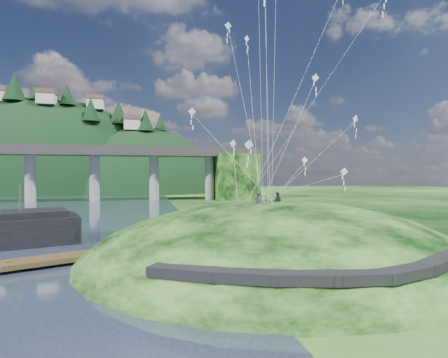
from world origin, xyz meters
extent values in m
plane|color=black|center=(0.00, 0.00, 0.00)|extent=(320.00, 320.00, 0.00)
ellipsoid|color=black|center=(8.00, 2.00, -1.50)|extent=(36.00, 32.00, 13.00)
cube|color=black|center=(-1.50, -8.00, 2.03)|extent=(4.32, 3.62, 0.71)
cube|color=black|center=(1.50, -9.65, 2.09)|extent=(4.10, 2.97, 0.61)
cube|color=black|center=(4.50, -10.65, 2.08)|extent=(3.85, 2.37, 0.62)
cube|color=black|center=(7.50, -11.10, 2.04)|extent=(3.62, 1.83, 0.66)
cube|color=black|center=(10.50, -10.90, 2.05)|extent=(3.82, 2.27, 0.68)
cube|color=black|center=(13.50, -9.95, 2.14)|extent=(4.11, 2.97, 0.71)
cylinder|color=gray|center=(-32.00, 70.00, 6.50)|extent=(2.60, 2.60, 13.00)
cylinder|color=gray|center=(-16.50, 70.00, 6.50)|extent=(2.60, 2.60, 13.00)
cylinder|color=gray|center=(-1.00, 70.00, 6.50)|extent=(2.60, 2.60, 13.00)
cylinder|color=gray|center=(14.50, 70.00, 6.50)|extent=(2.60, 2.60, 13.00)
cube|color=black|center=(22.00, 70.00, 6.50)|extent=(12.00, 11.00, 13.00)
ellipsoid|color=black|center=(-40.00, 126.00, -6.00)|extent=(96.00, 68.00, 88.00)
ellipsoid|color=black|center=(-5.00, 118.00, -10.00)|extent=(76.00, 56.00, 72.00)
cone|color=black|center=(-49.87, 114.63, 39.23)|extent=(8.01, 8.01, 10.54)
cone|color=black|center=(-42.87, 114.06, 37.88)|extent=(4.97, 4.97, 6.54)
cone|color=black|center=(-31.40, 112.04, 36.68)|extent=(5.83, 5.83, 7.67)
cone|color=black|center=(-22.45, 107.08, 30.58)|extent=(6.47, 6.47, 8.51)
cone|color=black|center=(-13.22, 113.99, 31.23)|extent=(7.13, 7.13, 9.38)
cone|color=black|center=(-3.12, 109.03, 27.87)|extent=(6.56, 6.56, 8.63)
cone|color=black|center=(2.77, 114.63, 27.68)|extent=(4.88, 4.88, 6.42)
cube|color=beige|center=(-55.00, 118.00, 35.99)|extent=(6.00, 5.00, 4.00)
cube|color=brown|center=(-55.00, 118.00, 38.69)|extent=(6.40, 5.40, 1.60)
cube|color=beige|center=(-38.00, 110.00, 34.28)|extent=(6.00, 5.00, 4.00)
cube|color=brown|center=(-38.00, 110.00, 36.98)|extent=(6.40, 5.40, 1.60)
cube|color=beige|center=(-22.00, 116.00, 34.18)|extent=(6.00, 5.00, 4.00)
cube|color=brown|center=(-22.00, 116.00, 36.88)|extent=(6.40, 5.40, 1.60)
cube|color=beige|center=(-8.00, 110.00, 25.88)|extent=(6.00, 5.00, 4.00)
cube|color=brown|center=(-8.00, 110.00, 28.58)|extent=(6.40, 5.40, 1.60)
cube|color=black|center=(-15.47, 13.50, 3.24)|extent=(8.07, 7.34, 0.67)
cylinder|color=#2D2B2B|center=(-16.54, 13.17, 4.70)|extent=(0.27, 0.27, 3.35)
cube|color=#382C17|center=(-7.67, 4.65, 0.51)|extent=(15.73, 8.27, 0.40)
cylinder|color=#382C17|center=(-14.01, 2.10, 0.23)|extent=(0.34, 0.34, 1.14)
cylinder|color=#382C17|center=(-10.84, 3.37, 0.23)|extent=(0.34, 0.34, 1.14)
cylinder|color=#382C17|center=(-7.67, 4.65, 0.23)|extent=(0.34, 0.34, 1.14)
cylinder|color=#382C17|center=(-4.50, 5.92, 0.23)|extent=(0.34, 0.34, 1.14)
cylinder|color=#382C17|center=(-1.33, 7.20, 0.23)|extent=(0.34, 0.34, 1.14)
imported|color=#23252F|center=(6.03, 1.50, 5.90)|extent=(0.72, 0.50, 1.88)
imported|color=#23252F|center=(8.09, 2.15, 5.86)|extent=(1.02, 0.92, 1.72)
cube|color=white|center=(3.76, -3.16, 9.67)|extent=(0.70, 0.21, 0.69)
cube|color=white|center=(3.76, -3.16, 9.17)|extent=(0.09, 0.05, 0.41)
cube|color=white|center=(3.76, -3.16, 8.67)|extent=(0.09, 0.05, 0.41)
cube|color=white|center=(3.76, -3.16, 8.18)|extent=(0.09, 0.05, 0.41)
cube|color=white|center=(1.56, 11.38, 14.50)|extent=(0.84, 0.28, 0.82)
cube|color=white|center=(1.56, 11.38, 13.90)|extent=(0.11, 0.04, 0.49)
cube|color=white|center=(1.56, 11.38, 13.31)|extent=(0.11, 0.04, 0.49)
cube|color=white|center=(1.56, 11.38, 12.71)|extent=(0.11, 0.04, 0.49)
cube|color=white|center=(17.32, 4.10, 13.09)|extent=(0.77, 0.38, 0.82)
cube|color=white|center=(17.32, 4.10, 12.50)|extent=(0.10, 0.08, 0.48)
cube|color=white|center=(17.32, 4.10, 11.92)|extent=(0.10, 0.08, 0.48)
cube|color=white|center=(17.32, 4.10, 11.33)|extent=(0.10, 0.08, 0.48)
cube|color=white|center=(8.08, 11.80, 23.33)|extent=(0.66, 0.37, 0.72)
cube|color=white|center=(8.08, 11.80, 22.82)|extent=(0.09, 0.07, 0.42)
cube|color=white|center=(8.08, 11.80, 22.31)|extent=(0.09, 0.07, 0.42)
cube|color=white|center=(8.08, 11.80, 21.79)|extent=(0.09, 0.07, 0.42)
cube|color=white|center=(10.80, 0.17, 15.85)|extent=(0.67, 0.21, 0.66)
cube|color=white|center=(10.80, 0.17, 15.38)|extent=(0.09, 0.03, 0.39)
cube|color=white|center=(10.80, 0.17, 14.90)|extent=(0.09, 0.03, 0.39)
cube|color=white|center=(10.80, 0.17, 14.42)|extent=(0.09, 0.03, 0.39)
cube|color=white|center=(5.18, 6.99, 10.62)|extent=(0.76, 0.31, 0.76)
cube|color=white|center=(5.18, 6.99, 10.06)|extent=(0.09, 0.08, 0.46)
cube|color=white|center=(5.18, 6.99, 9.50)|extent=(0.09, 0.08, 0.46)
cube|color=white|center=(5.18, 6.99, 8.94)|extent=(0.09, 0.08, 0.46)
cube|color=white|center=(14.93, 2.79, 24.05)|extent=(0.08, 0.07, 0.41)
cube|color=white|center=(5.09, 8.83, 23.35)|extent=(0.76, 0.27, 0.74)
cube|color=white|center=(5.09, 8.83, 22.81)|extent=(0.10, 0.06, 0.45)
cube|color=white|center=(5.09, 8.83, 22.27)|extent=(0.10, 0.06, 0.45)
cube|color=white|center=(5.09, 8.83, 21.72)|extent=(0.10, 0.06, 0.45)
cube|color=white|center=(15.31, -2.75, 21.68)|extent=(0.11, 0.06, 0.50)
cube|color=white|center=(15.31, -2.75, 21.06)|extent=(0.11, 0.06, 0.50)
cube|color=white|center=(15.31, -2.75, 20.45)|extent=(0.11, 0.06, 0.50)
cube|color=white|center=(6.17, 0.05, 21.63)|extent=(0.10, 0.09, 0.51)
cube|color=white|center=(15.36, 11.54, 9.16)|extent=(0.61, 0.53, 0.76)
cube|color=white|center=(15.36, 11.54, 8.62)|extent=(0.09, 0.07, 0.44)
cube|color=white|center=(15.36, 11.54, 8.07)|extent=(0.09, 0.07, 0.44)
cube|color=white|center=(15.36, 11.54, 7.53)|extent=(0.09, 0.07, 0.44)
cube|color=white|center=(14.62, 1.74, 7.73)|extent=(0.74, 0.23, 0.73)
cube|color=white|center=(14.62, 1.74, 7.20)|extent=(0.10, 0.03, 0.43)
cube|color=white|center=(14.62, 1.74, 6.67)|extent=(0.10, 0.03, 0.43)
cube|color=white|center=(14.62, 1.74, 6.14)|extent=(0.10, 0.03, 0.43)
camera|label=1|loc=(-3.73, -27.66, 7.60)|focal=28.00mm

